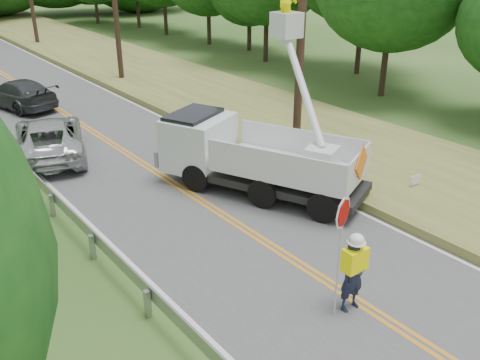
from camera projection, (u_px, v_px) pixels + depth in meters
ground at (413, 338)px, 11.16m from camera, size 140.00×140.00×0.00m
road at (119, 149)px, 21.27m from camera, size 7.20×96.00×0.03m
guardrail at (7, 152)px, 19.47m from camera, size 0.18×48.00×0.77m
tall_grass_verge at (256, 113)px, 25.15m from camera, size 7.00×96.00×0.30m
flagger at (353, 269)px, 11.61m from camera, size 1.12×0.46×2.91m
bucket_truck at (240, 142)px, 17.59m from camera, size 5.10×7.05×6.63m
suv_silver at (49, 138)px, 20.23m from camera, size 4.06×5.89×1.49m
suv_darkgrey at (18, 94)px, 26.23m from camera, size 3.08×5.13×1.39m
yard_sign at (415, 181)px, 17.31m from camera, size 0.46×0.07×0.66m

